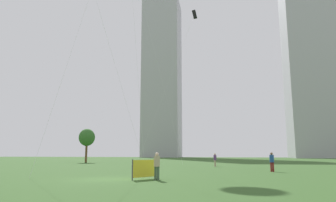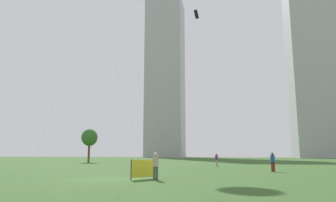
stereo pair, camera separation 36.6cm
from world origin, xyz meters
name	(u,v)px [view 1 (the left image)]	position (x,y,z in m)	size (l,w,h in m)	color
ground	(105,179)	(0.00, 0.00, 0.00)	(280.00, 280.00, 0.00)	#335623
person_standing_0	(272,161)	(11.36, 12.56, 1.07)	(0.41, 0.41, 1.85)	maroon
person_standing_1	(157,164)	(3.57, 0.33, 1.05)	(0.40, 0.40, 1.81)	#3F593F
person_standing_2	(215,159)	(4.41, 23.41, 1.03)	(0.40, 0.40, 1.79)	tan
kite_flying_4	(194,15)	(0.63, 29.78, 25.41)	(9.00, 4.79, 26.27)	silver
park_tree_0	(87,138)	(-23.11, 36.32, 4.95)	(3.22, 3.22, 6.74)	brown
distant_highrise_0	(162,77)	(-36.00, 130.25, 41.52)	(18.09, 20.80, 83.04)	#A8A8AD
distant_highrise_1	(314,41)	(36.22, 121.65, 50.39)	(25.25, 19.67, 100.78)	#A8A8AD
event_banner	(144,169)	(2.57, 0.63, 0.72)	(1.05, 1.96, 1.36)	#4C4C4C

